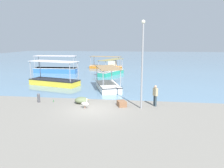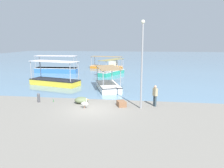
% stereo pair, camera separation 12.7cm
% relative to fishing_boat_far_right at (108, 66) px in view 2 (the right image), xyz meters
% --- Properties ---
extents(ground, '(120.00, 120.00, 0.00)m').
position_rel_fishing_boat_far_right_xyz_m(ground, '(2.76, -24.62, -0.57)').
color(ground, gray).
extents(harbor_water, '(110.00, 90.00, 0.00)m').
position_rel_fishing_boat_far_right_xyz_m(harbor_water, '(2.76, 23.38, -0.57)').
color(harbor_water, '#5F839F').
rests_on(harbor_water, ground).
extents(fishing_boat_far_right, '(6.31, 3.15, 2.28)m').
position_rel_fishing_boat_far_right_xyz_m(fishing_boat_far_right, '(0.00, 0.00, 0.00)').
color(fishing_boat_far_right, orange).
rests_on(fishing_boat_far_right, harbor_water).
extents(fishing_boat_center, '(3.48, 5.21, 2.38)m').
position_rel_fishing_boat_far_right_xyz_m(fishing_boat_center, '(2.84, -17.54, -0.09)').
color(fishing_boat_center, white).
rests_on(fishing_boat_center, harbor_water).
extents(fishing_boat_far_left, '(3.56, 5.64, 2.35)m').
position_rel_fishing_boat_far_right_xyz_m(fishing_boat_far_left, '(1.79, -7.28, -0.07)').
color(fishing_boat_far_left, teal).
rests_on(fishing_boat_far_left, harbor_water).
extents(fishing_boat_outer, '(6.97, 1.90, 2.76)m').
position_rel_fishing_boat_far_right_xyz_m(fishing_boat_outer, '(-7.46, -6.29, 0.01)').
color(fishing_boat_outer, '#336BB3').
rests_on(fishing_boat_outer, harbor_water).
extents(fishing_boat_near_left, '(6.31, 3.44, 2.82)m').
position_rel_fishing_boat_far_right_xyz_m(fishing_boat_near_left, '(-3.71, -16.09, -0.03)').
color(fishing_boat_near_left, gold).
rests_on(fishing_boat_near_left, harbor_water).
extents(pelican, '(0.80, 0.40, 0.80)m').
position_rel_fishing_boat_far_right_xyz_m(pelican, '(2.12, -24.39, -0.20)').
color(pelican, '#E0997A').
rests_on(pelican, ground).
extents(lamp_post, '(0.28, 0.28, 6.59)m').
position_rel_fishing_boat_far_right_xyz_m(lamp_post, '(6.38, -23.80, 3.09)').
color(lamp_post, gray).
rests_on(lamp_post, ground).
extents(mooring_bollard, '(0.24, 0.24, 0.78)m').
position_rel_fishing_boat_far_right_xyz_m(mooring_bollard, '(-2.20, -23.26, -0.15)').
color(mooring_bollard, '#47474C').
rests_on(mooring_bollard, ground).
extents(fisherman_standing, '(0.40, 0.46, 1.69)m').
position_rel_fishing_boat_far_right_xyz_m(fisherman_standing, '(7.47, -23.07, 0.34)').
color(fisherman_standing, '#34434C').
rests_on(fisherman_standing, ground).
extents(net_pile, '(1.14, 0.97, 0.53)m').
position_rel_fishing_boat_far_right_xyz_m(net_pile, '(1.46, -23.07, -0.31)').
color(net_pile, '#606D4A').
rests_on(net_pile, ground).
extents(cargo_crate, '(0.89, 1.05, 0.43)m').
position_rel_fishing_boat_far_right_xyz_m(cargo_crate, '(4.85, -23.43, -0.36)').
color(cargo_crate, brown).
rests_on(cargo_crate, ground).
extents(glass_bottle, '(0.07, 0.07, 0.27)m').
position_rel_fishing_boat_far_right_xyz_m(glass_bottle, '(-0.99, -23.06, -0.46)').
color(glass_bottle, '#3F7F4C').
rests_on(glass_bottle, ground).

